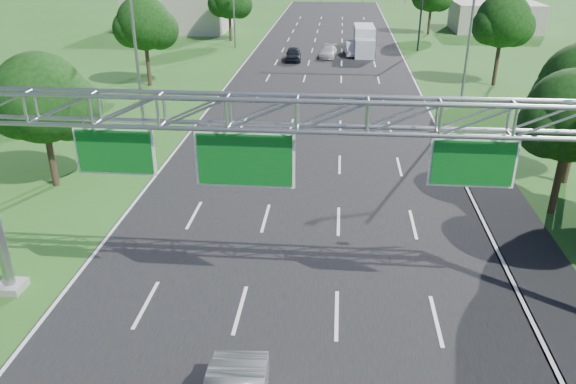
# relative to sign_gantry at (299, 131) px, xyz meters

# --- Properties ---
(ground) EXTENTS (220.00, 220.00, 0.00)m
(ground) POSITION_rel_sign_gantry_xyz_m (-0.33, 18.00, -6.89)
(ground) COLOR #265419
(ground) RESTS_ON ground
(road) EXTENTS (18.00, 180.00, 0.02)m
(road) POSITION_rel_sign_gantry_xyz_m (-0.33, 18.00, -6.89)
(road) COLOR black
(road) RESTS_ON ground
(road_flare) EXTENTS (3.00, 30.00, 0.02)m
(road_flare) POSITION_rel_sign_gantry_xyz_m (9.87, 2.00, -6.89)
(road_flare) COLOR black
(road_flare) RESTS_ON ground
(sign_gantry) EXTENTS (23.50, 1.00, 9.56)m
(sign_gantry) POSITION_rel_sign_gantry_xyz_m (0.00, 0.00, 0.00)
(sign_gantry) COLOR gray
(sign_gantry) RESTS_ON ground
(traffic_signal) EXTENTS (12.21, 0.24, 7.00)m
(traffic_signal) POSITION_rel_sign_gantry_xyz_m (7.15, 53.00, -1.72)
(traffic_signal) COLOR black
(traffic_signal) RESTS_ON ground
(streetlight_l_near) EXTENTS (2.97, 0.22, 10.16)m
(streetlight_l_near) POSITION_rel_sign_gantry_xyz_m (-11.63, 18.00, -1.31)
(streetlight_l_near) COLOR gray
(streetlight_l_near) RESTS_ON ground
(streetlight_l_far) EXTENTS (2.97, 0.22, 10.16)m
(streetlight_l_far) POSITION_rel_sign_gantry_xyz_m (-11.63, 53.00, -1.31)
(streetlight_l_far) COLOR gray
(streetlight_l_far) RESTS_ON ground
(streetlight_r_mid) EXTENTS (2.97, 0.22, 10.16)m
(streetlight_r_mid) POSITION_rel_sign_gantry_xyz_m (10.97, 28.00, -1.31)
(streetlight_r_mid) COLOR gray
(streetlight_r_mid) RESTS_ON ground
(tree_verge_la) EXTENTS (5.76, 4.80, 7.40)m
(tree_verge_la) POSITION_rel_sign_gantry_xyz_m (-14.25, 10.04, -2.13)
(tree_verge_la) COLOR #2D2116
(tree_verge_la) RESTS_ON ground
(tree_verge_lb) EXTENTS (5.76, 4.80, 8.06)m
(tree_verge_lb) POSITION_rel_sign_gantry_xyz_m (-16.25, 33.04, -1.48)
(tree_verge_lb) COLOR #2D2116
(tree_verge_lb) RESTS_ON ground
(tree_verge_lc) EXTENTS (5.76, 4.80, 7.62)m
(tree_verge_lc) POSITION_rel_sign_gantry_xyz_m (-13.25, 58.04, -1.92)
(tree_verge_lc) COLOR #2D2116
(tree_verge_lc) RESTS_ON ground
(tree_verge_rd) EXTENTS (5.76, 4.80, 8.28)m
(tree_verge_rd) POSITION_rel_sign_gantry_xyz_m (15.75, 36.04, -1.26)
(tree_verge_rd) COLOR #2D2116
(tree_verge_rd) RESTS_ON ground
(building_left) EXTENTS (14.00, 10.00, 5.00)m
(building_left) POSITION_rel_sign_gantry_xyz_m (-22.33, 66.00, -4.39)
(building_left) COLOR #AEA592
(building_left) RESTS_ON ground
(building_right) EXTENTS (12.00, 9.00, 4.00)m
(building_right) POSITION_rel_sign_gantry_xyz_m (23.67, 70.00, -4.89)
(building_right) COLOR #AEA592
(building_right) RESTS_ON ground
(car_queue_a) EXTENTS (2.17, 4.40, 1.23)m
(car_queue_a) POSITION_rel_sign_gantry_xyz_m (-0.08, 48.01, -6.28)
(car_queue_a) COLOR silver
(car_queue_a) RESTS_ON ground
(car_queue_c) EXTENTS (1.96, 4.30, 1.43)m
(car_queue_c) POSITION_rel_sign_gantry_xyz_m (-3.93, 45.70, -6.18)
(car_queue_c) COLOR black
(car_queue_c) RESTS_ON ground
(car_queue_d) EXTENTS (2.09, 5.07, 1.63)m
(car_queue_d) POSITION_rel_sign_gantry_xyz_m (2.76, 49.52, -6.07)
(car_queue_d) COLOR silver
(car_queue_d) RESTS_ON ground
(box_truck) EXTENTS (2.46, 8.04, 3.04)m
(box_truck) POSITION_rel_sign_gantry_xyz_m (4.04, 50.97, -5.44)
(box_truck) COLOR silver
(box_truck) RESTS_ON ground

